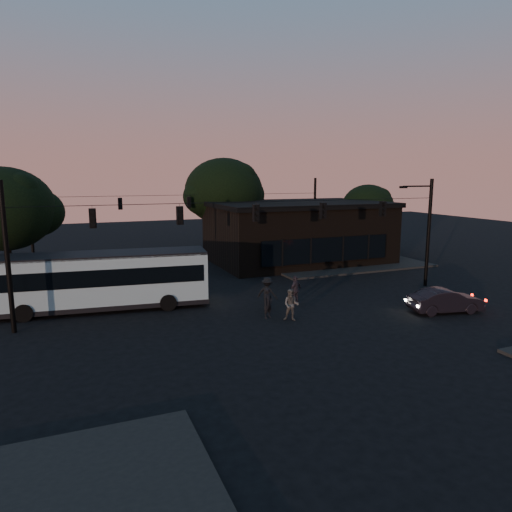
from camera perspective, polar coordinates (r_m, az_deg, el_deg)
name	(u,v)px	position (r m, az deg, el deg)	size (l,w,h in m)	color
ground	(285,324)	(24.19, 3.64, -8.54)	(120.00, 120.00, 0.00)	black
sidewalk_far_right	(337,262)	(41.75, 10.08, -0.69)	(14.00, 10.00, 0.15)	black
sidewalk_far_left	(13,288)	(35.65, -28.08, -3.54)	(14.00, 10.00, 0.15)	black
building	(298,232)	(41.56, 5.23, 3.05)	(15.40, 10.41, 5.40)	black
tree_behind	(224,192)	(44.90, -4.03, 8.04)	(7.60, 7.60, 9.43)	black
tree_right	(368,207)	(47.84, 13.79, 6.02)	(5.20, 5.20, 6.86)	black
tree_left	(4,209)	(33.90, -29.00, 5.16)	(6.40, 6.40, 8.30)	black
signal_rig_near	(256,232)	(26.79, 0.00, 3.05)	(26.24, 0.30, 7.50)	black
signal_rig_far	(189,215)	(41.99, -8.35, 5.11)	(26.24, 0.30, 7.50)	black
bus	(104,278)	(27.80, -18.47, -2.62)	(12.03, 4.05, 3.32)	#9BBDC5
car	(446,301)	(28.20, 22.62, -5.17)	(1.44, 4.13, 1.36)	black
pedestrian_a	(268,303)	(25.01, 1.52, -5.91)	(0.61, 0.40, 1.66)	black
pedestrian_b	(291,305)	(24.64, 4.42, -6.11)	(0.84, 0.65, 1.72)	#53514C
pedestrian_c	(295,290)	(27.78, 4.95, -4.23)	(1.03, 0.43, 1.75)	#2F2831
pedestrian_d	(267,293)	(26.61, 1.43, -4.66)	(1.23, 0.71, 1.90)	black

